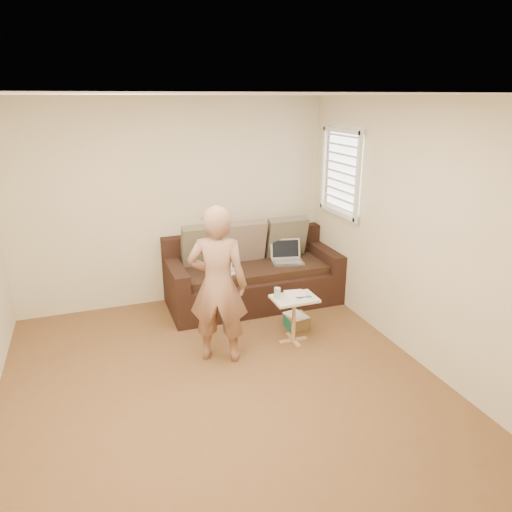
% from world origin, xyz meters
% --- Properties ---
extents(floor, '(4.50, 4.50, 0.00)m').
position_xyz_m(floor, '(0.00, 0.00, 0.00)').
color(floor, brown).
rests_on(floor, ground).
extents(ceiling, '(4.50, 4.50, 0.00)m').
position_xyz_m(ceiling, '(0.00, 0.00, 2.60)').
color(ceiling, white).
rests_on(ceiling, wall_back).
extents(wall_back, '(4.00, 0.00, 4.00)m').
position_xyz_m(wall_back, '(0.00, 2.25, 1.30)').
color(wall_back, beige).
rests_on(wall_back, ground).
extents(wall_front, '(4.00, 0.00, 4.00)m').
position_xyz_m(wall_front, '(0.00, -2.25, 1.30)').
color(wall_front, beige).
rests_on(wall_front, ground).
extents(wall_right, '(0.00, 4.50, 4.50)m').
position_xyz_m(wall_right, '(2.00, 0.00, 1.30)').
color(wall_right, beige).
rests_on(wall_right, ground).
extents(window_blinds, '(0.12, 0.88, 1.08)m').
position_xyz_m(window_blinds, '(1.95, 1.50, 1.70)').
color(window_blinds, white).
rests_on(window_blinds, wall_right).
extents(sofa, '(2.20, 0.95, 0.85)m').
position_xyz_m(sofa, '(0.90, 1.77, 0.42)').
color(sofa, black).
rests_on(sofa, ground).
extents(pillow_left, '(0.55, 0.29, 0.57)m').
position_xyz_m(pillow_left, '(0.30, 1.99, 0.79)').
color(pillow_left, brown).
rests_on(pillow_left, sofa).
extents(pillow_mid, '(0.55, 0.27, 0.57)m').
position_xyz_m(pillow_mid, '(0.85, 1.98, 0.79)').
color(pillow_mid, '#705850').
rests_on(pillow_mid, sofa).
extents(pillow_right, '(0.55, 0.28, 0.57)m').
position_xyz_m(pillow_right, '(1.45, 1.99, 0.79)').
color(pillow_right, brown).
rests_on(pillow_right, sofa).
extents(laptop_silver, '(0.45, 0.37, 0.27)m').
position_xyz_m(laptop_silver, '(1.36, 1.71, 0.52)').
color(laptop_silver, '#B7BABC').
rests_on(laptop_silver, sofa).
extents(laptop_white, '(0.37, 0.31, 0.23)m').
position_xyz_m(laptop_white, '(0.48, 1.63, 0.52)').
color(laptop_white, white).
rests_on(laptop_white, sofa).
extents(person, '(0.71, 0.61, 1.63)m').
position_xyz_m(person, '(0.10, 0.59, 0.82)').
color(person, '#966452').
rests_on(person, ground).
extents(side_table, '(0.48, 0.34, 0.53)m').
position_xyz_m(side_table, '(0.97, 0.65, 0.26)').
color(side_table, silver).
rests_on(side_table, ground).
extents(drinking_glass, '(0.07, 0.07, 0.12)m').
position_xyz_m(drinking_glass, '(0.79, 0.69, 0.59)').
color(drinking_glass, silver).
rests_on(drinking_glass, side_table).
extents(scissors, '(0.18, 0.10, 0.02)m').
position_xyz_m(scissors, '(1.06, 0.60, 0.54)').
color(scissors, silver).
rests_on(scissors, side_table).
extents(paper_on_table, '(0.25, 0.33, 0.00)m').
position_xyz_m(paper_on_table, '(1.01, 0.70, 0.53)').
color(paper_on_table, white).
rests_on(paper_on_table, side_table).
extents(striped_box, '(0.25, 0.25, 0.16)m').
position_xyz_m(striped_box, '(1.13, 0.93, 0.08)').
color(striped_box, '#DD5821').
rests_on(striped_box, ground).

